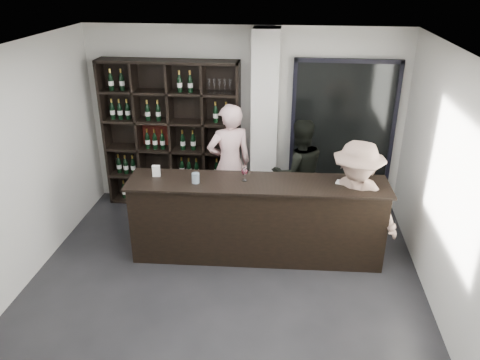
# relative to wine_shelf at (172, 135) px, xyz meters

# --- Properties ---
(floor) EXTENTS (5.00, 5.50, 0.01)m
(floor) POSITION_rel_wine_shelf_xyz_m (1.15, -2.57, -1.20)
(floor) COLOR black
(floor) RESTS_ON ground
(wine_shelf) EXTENTS (2.20, 0.35, 2.40)m
(wine_shelf) POSITION_rel_wine_shelf_xyz_m (0.00, 0.00, 0.00)
(wine_shelf) COLOR black
(wine_shelf) RESTS_ON floor
(structural_column) EXTENTS (0.40, 0.40, 2.90)m
(structural_column) POSITION_rel_wine_shelf_xyz_m (1.50, -0.10, 0.25)
(structural_column) COLOR silver
(structural_column) RESTS_ON floor
(glass_panel) EXTENTS (1.60, 0.08, 2.10)m
(glass_panel) POSITION_rel_wine_shelf_xyz_m (2.70, 0.12, 0.20)
(glass_panel) COLOR black
(glass_panel) RESTS_ON floor
(tasting_counter) EXTENTS (3.42, 0.71, 1.13)m
(tasting_counter) POSITION_rel_wine_shelf_xyz_m (1.50, -1.47, -0.63)
(tasting_counter) COLOR black
(tasting_counter) RESTS_ON floor
(taster_pink) EXTENTS (0.81, 0.69, 1.88)m
(taster_pink) POSITION_rel_wine_shelf_xyz_m (1.00, -0.48, -0.26)
(taster_pink) COLOR beige
(taster_pink) RESTS_ON floor
(taster_black) EXTENTS (0.98, 0.86, 1.69)m
(taster_black) POSITION_rel_wine_shelf_xyz_m (2.05, -0.48, -0.36)
(taster_black) COLOR black
(taster_black) RESTS_ON floor
(customer) EXTENTS (1.28, 0.99, 1.75)m
(customer) POSITION_rel_wine_shelf_xyz_m (2.76, -1.52, -0.32)
(customer) COLOR gray
(customer) RESTS_ON floor
(wine_glass) EXTENTS (0.10, 0.10, 0.21)m
(wine_glass) POSITION_rel_wine_shelf_xyz_m (1.33, -1.44, 0.03)
(wine_glass) COLOR white
(wine_glass) RESTS_ON tasting_counter
(spit_cup) EXTENTS (0.12, 0.12, 0.13)m
(spit_cup) POSITION_rel_wine_shelf_xyz_m (0.70, -1.57, -0.01)
(spit_cup) COLOR silver
(spit_cup) RESTS_ON tasting_counter
(napkin_stack) EXTENTS (0.14, 0.14, 0.02)m
(napkin_stack) POSITION_rel_wine_shelf_xyz_m (2.58, -1.37, -0.06)
(napkin_stack) COLOR white
(napkin_stack) RESTS_ON tasting_counter
(card_stand) EXTENTS (0.11, 0.06, 0.15)m
(card_stand) POSITION_rel_wine_shelf_xyz_m (0.14, -1.43, 0.00)
(card_stand) COLOR white
(card_stand) RESTS_ON tasting_counter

